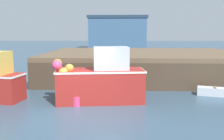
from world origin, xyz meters
TOP-DOWN VIEW (x-y plane):
  - ground at (0.00, 0.00)m, footprint 120.00×160.00m
  - pier at (2.92, 7.76)m, footprint 12.76×8.87m
  - fishing_boat_near_right at (0.64, 1.73)m, footprint 4.12×1.97m
  - rowboat at (6.11, 3.06)m, footprint 1.74×1.03m
  - warehouse at (0.65, 39.59)m, footprint 10.73×5.90m
  - mooring_buoy_foreground at (-0.34, 1.05)m, footprint 0.44×0.44m

SIDE VIEW (x-z plane):
  - ground at x=0.00m, z-range -0.10..0.00m
  - rowboat at x=6.11m, z-range -0.02..0.42m
  - mooring_buoy_foreground at x=-0.34m, z-range -0.03..0.61m
  - fishing_boat_near_right at x=0.64m, z-range -0.26..2.19m
  - pier at x=2.92m, z-range 0.60..2.32m
  - warehouse at x=0.65m, z-range 0.02..6.01m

